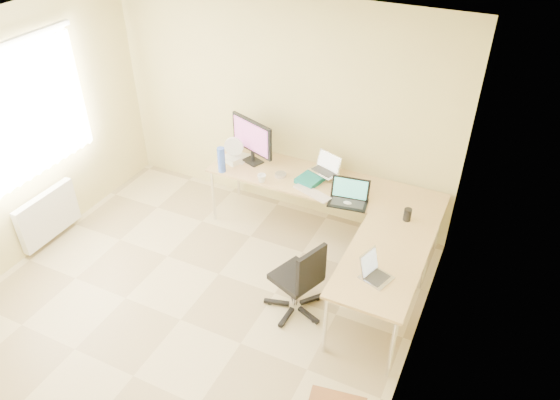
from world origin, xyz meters
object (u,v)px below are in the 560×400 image
at_px(office_chair, 296,270).
at_px(water_bottle, 221,160).
at_px(laptop_black, 349,193).
at_px(laptop_center, 324,164).
at_px(desk_return, 379,290).
at_px(mug, 262,178).
at_px(desk_fan, 236,149).
at_px(laptop_return, 377,270).
at_px(desk_main, 322,208).
at_px(keyboard, 312,193).
at_px(monitor, 252,141).

bearing_deg(office_chair, water_bottle, 166.79).
bearing_deg(laptop_black, laptop_center, 129.18).
distance_m(desk_return, mug, 1.79).
xyz_separation_m(water_bottle, desk_fan, (0.02, 0.29, -0.01)).
xyz_separation_m(desk_fan, laptop_return, (2.09, -1.23, -0.05)).
height_order(laptop_black, mug, laptop_black).
relative_size(mug, water_bottle, 0.32).
relative_size(desk_return, water_bottle, 4.29).
height_order(water_bottle, laptop_return, water_bottle).
distance_m(desk_main, water_bottle, 1.27).
xyz_separation_m(desk_main, laptop_return, (0.98, -1.24, 0.46)).
distance_m(desk_main, office_chair, 1.24).
bearing_deg(laptop_black, mug, 172.38).
distance_m(keyboard, office_chair, 1.01).
bearing_deg(water_bottle, laptop_black, 0.64).
height_order(desk_main, desk_fan, desk_fan).
bearing_deg(laptop_return, office_chair, 107.32).
xyz_separation_m(desk_main, monitor, (-0.91, 0.04, 0.64)).
relative_size(desk_return, office_chair, 1.52).
xyz_separation_m(mug, office_chair, (0.83, -0.92, -0.28)).
relative_size(desk_main, monitor, 4.16).
height_order(monitor, laptop_return, monitor).
bearing_deg(desk_return, mug, 156.18).
xyz_separation_m(monitor, mug, (0.29, -0.34, -0.23)).
height_order(desk_main, water_bottle, water_bottle).
distance_m(laptop_black, keyboard, 0.42).
xyz_separation_m(laptop_black, desk_fan, (-1.49, 0.27, 0.02)).
height_order(monitor, laptop_black, monitor).
distance_m(laptop_black, laptop_return, 1.13).
height_order(desk_main, laptop_black, laptop_black).
xyz_separation_m(keyboard, desk_fan, (-1.08, 0.26, 0.13)).
relative_size(keyboard, desk_fan, 1.58).
relative_size(keyboard, office_chair, 0.53).
relative_size(desk_return, mug, 13.40).
xyz_separation_m(desk_return, laptop_black, (-0.59, 0.72, 0.49)).
bearing_deg(keyboard, laptop_black, 17.98).
distance_m(laptop_return, office_chair, 0.84).
bearing_deg(mug, laptop_return, -30.46).
distance_m(laptop_center, mug, 0.71).
height_order(desk_return, laptop_black, laptop_black).
height_order(desk_main, laptop_return, laptop_return).
xyz_separation_m(monitor, laptop_center, (0.87, 0.06, -0.11)).
distance_m(laptop_center, water_bottle, 1.16).
distance_m(mug, water_bottle, 0.52).
bearing_deg(desk_return, monitor, 151.01).
distance_m(laptop_center, laptop_black, 0.57).
xyz_separation_m(laptop_return, office_chair, (-0.77, 0.02, -0.32)).
distance_m(desk_return, laptop_black, 1.05).
distance_m(desk_return, desk_fan, 2.36).
distance_m(keyboard, mug, 0.59).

